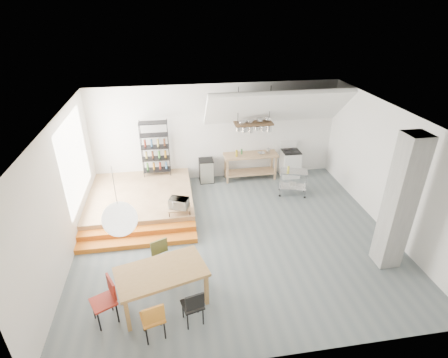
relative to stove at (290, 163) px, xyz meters
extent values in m
plane|color=slate|center=(-2.50, -3.16, -0.48)|extent=(8.00, 8.00, 0.00)
cube|color=silver|center=(-2.50, 0.34, 1.12)|extent=(8.00, 0.04, 3.20)
cube|color=silver|center=(-6.50, -3.16, 1.12)|extent=(0.04, 7.00, 3.20)
cube|color=silver|center=(1.50, -3.16, 1.12)|extent=(0.04, 7.00, 3.20)
cube|color=white|center=(-2.50, -3.16, 2.72)|extent=(8.00, 7.00, 0.02)
cube|color=white|center=(-0.70, -0.26, 2.07)|extent=(4.40, 1.44, 1.32)
cube|color=white|center=(-6.48, -1.66, 1.32)|extent=(0.02, 2.50, 2.20)
cube|color=#926E49|center=(-5.00, -1.16, -0.28)|extent=(3.00, 3.00, 0.40)
cube|color=#CF6718|center=(-5.00, -3.11, -0.41)|extent=(3.00, 0.35, 0.13)
cube|color=#CF6718|center=(-5.00, -2.76, -0.35)|extent=(3.00, 0.35, 0.27)
cube|color=gray|center=(0.80, -4.66, 1.12)|extent=(0.50, 0.50, 3.20)
cube|color=#926E49|center=(-1.40, -0.01, 0.40)|extent=(1.80, 0.60, 0.06)
cube|color=#926E49|center=(-1.40, -0.01, -0.23)|extent=(1.70, 0.55, 0.04)
cube|color=#926E49|center=(-0.58, 0.21, -0.05)|extent=(0.06, 0.06, 0.86)
cube|color=#926E49|center=(-2.22, 0.21, -0.05)|extent=(0.06, 0.06, 0.86)
cube|color=#926E49|center=(-0.58, -0.23, -0.05)|extent=(0.06, 0.06, 0.86)
cube|color=#926E49|center=(-2.22, -0.23, -0.05)|extent=(0.06, 0.06, 0.86)
cube|color=white|center=(0.00, -0.01, -0.03)|extent=(0.60, 0.60, 0.90)
cube|color=black|center=(0.00, -0.01, 0.44)|extent=(0.58, 0.58, 0.03)
cube|color=white|center=(0.00, 0.27, 0.57)|extent=(0.60, 0.05, 0.25)
cylinder|color=black|center=(0.14, 0.13, 0.46)|extent=(0.18, 0.18, 0.02)
cylinder|color=black|center=(-0.14, 0.13, 0.46)|extent=(0.18, 0.18, 0.02)
cylinder|color=black|center=(0.14, -0.15, 0.46)|extent=(0.18, 0.18, 0.02)
cylinder|color=black|center=(-0.14, -0.15, 0.46)|extent=(0.18, 0.18, 0.02)
cube|color=#3E2819|center=(-1.40, -0.21, 1.57)|extent=(1.20, 0.50, 0.05)
cylinder|color=black|center=(-1.90, -0.21, 2.14)|extent=(0.02, 0.02, 1.15)
cylinder|color=black|center=(-0.90, -0.21, 2.14)|extent=(0.02, 0.02, 1.15)
cylinder|color=silver|center=(-1.90, -0.26, 1.43)|extent=(0.16, 0.16, 0.12)
cylinder|color=silver|center=(-1.70, -0.26, 1.41)|extent=(0.20, 0.20, 0.16)
cylinder|color=silver|center=(-1.50, -0.26, 1.39)|extent=(0.16, 0.16, 0.20)
cylinder|color=silver|center=(-1.30, -0.26, 1.43)|extent=(0.20, 0.20, 0.12)
cylinder|color=silver|center=(-1.10, -0.26, 1.41)|extent=(0.16, 0.16, 0.16)
cylinder|color=silver|center=(-0.90, -0.26, 1.39)|extent=(0.20, 0.20, 0.20)
cylinder|color=black|center=(-4.08, 0.22, 0.82)|extent=(0.02, 0.02, 1.80)
cylinder|color=black|center=(-4.92, 0.22, 0.82)|extent=(0.02, 0.02, 1.80)
cylinder|color=black|center=(-4.08, -0.14, 0.82)|extent=(0.02, 0.02, 1.80)
cylinder|color=black|center=(-4.92, -0.14, 0.82)|extent=(0.02, 0.02, 1.80)
cube|color=black|center=(-4.50, 0.04, 0.07)|extent=(0.88, 0.38, 0.02)
cube|color=black|center=(-4.50, 0.04, 0.47)|extent=(0.88, 0.38, 0.02)
cube|color=black|center=(-4.50, 0.04, 0.87)|extent=(0.88, 0.38, 0.02)
cube|color=black|center=(-4.50, 0.04, 1.27)|extent=(0.88, 0.38, 0.02)
cube|color=black|center=(-4.50, 0.04, 1.67)|extent=(0.88, 0.38, 0.03)
cylinder|color=#468B37|center=(-4.50, 0.04, 0.21)|extent=(0.07, 0.07, 0.24)
cylinder|color=#A46C1B|center=(-4.50, 0.04, 0.61)|extent=(0.07, 0.07, 0.24)
cylinder|color=maroon|center=(-4.50, 0.04, 1.01)|extent=(0.07, 0.07, 0.24)
cube|color=#926E49|center=(-3.90, -2.41, 0.07)|extent=(0.60, 0.40, 0.03)
cylinder|color=black|center=(-3.63, -2.24, -0.01)|extent=(0.02, 0.02, 0.13)
cylinder|color=black|center=(-4.17, -2.24, -0.01)|extent=(0.02, 0.02, 0.13)
cylinder|color=black|center=(-3.63, -2.58, -0.01)|extent=(0.02, 0.02, 0.13)
cylinder|color=black|center=(-4.17, -2.58, -0.01)|extent=(0.02, 0.02, 0.13)
sphere|color=white|center=(-4.94, -5.24, 1.72)|extent=(0.60, 0.60, 0.60)
cube|color=olive|center=(-4.36, -5.08, 0.31)|extent=(1.93, 1.40, 0.06)
cube|color=olive|center=(-3.71, -4.48, -0.10)|extent=(0.09, 0.09, 0.76)
cube|color=olive|center=(-5.22, -4.89, -0.10)|extent=(0.09, 0.09, 0.76)
cube|color=olive|center=(-3.50, -5.27, -0.10)|extent=(0.09, 0.09, 0.76)
cube|color=olive|center=(-5.00, -5.69, -0.10)|extent=(0.09, 0.09, 0.76)
cube|color=#C67821|center=(-4.54, -5.86, -0.03)|extent=(0.49, 0.49, 0.04)
cube|color=#C67821|center=(-4.49, -6.04, 0.23)|extent=(0.38, 0.14, 0.35)
cylinder|color=black|center=(-4.65, -6.06, -0.26)|extent=(0.03, 0.03, 0.44)
cylinder|color=black|center=(-4.34, -5.98, -0.26)|extent=(0.03, 0.03, 0.44)
cylinder|color=black|center=(-4.73, -5.75, -0.26)|extent=(0.03, 0.03, 0.44)
cylinder|color=black|center=(-4.42, -5.67, -0.26)|extent=(0.03, 0.03, 0.44)
cube|color=black|center=(-3.81, -5.66, -0.05)|extent=(0.46, 0.46, 0.04)
cube|color=black|center=(-3.76, -5.83, 0.18)|extent=(0.36, 0.12, 0.33)
cylinder|color=black|center=(-3.92, -5.85, -0.27)|extent=(0.03, 0.03, 0.42)
cylinder|color=black|center=(-3.62, -5.77, -0.27)|extent=(0.03, 0.03, 0.42)
cylinder|color=black|center=(-3.99, -5.55, -0.27)|extent=(0.03, 0.03, 0.42)
cylinder|color=black|center=(-3.69, -5.48, -0.27)|extent=(0.03, 0.03, 0.42)
cube|color=brown|center=(-4.34, -4.35, -0.03)|extent=(0.53, 0.53, 0.04)
cube|color=brown|center=(-4.41, -4.18, 0.22)|extent=(0.37, 0.19, 0.35)
cylinder|color=black|center=(-4.25, -4.14, -0.26)|extent=(0.03, 0.03, 0.44)
cylinder|color=black|center=(-4.55, -4.27, -0.26)|extent=(0.03, 0.03, 0.44)
cylinder|color=black|center=(-4.12, -4.43, -0.26)|extent=(0.03, 0.03, 0.44)
cylinder|color=black|center=(-4.42, -4.56, -0.26)|extent=(0.03, 0.03, 0.44)
cube|color=maroon|center=(-5.45, -5.39, 0.01)|extent=(0.58, 0.58, 0.04)
cube|color=maroon|center=(-5.28, -5.30, 0.28)|extent=(0.22, 0.39, 0.38)
cylinder|color=black|center=(-5.22, -5.47, -0.24)|extent=(0.03, 0.03, 0.48)
cylinder|color=black|center=(-5.37, -5.15, -0.24)|extent=(0.03, 0.03, 0.48)
cylinder|color=black|center=(-5.53, -5.62, -0.24)|extent=(0.03, 0.03, 0.48)
cylinder|color=black|center=(-5.68, -5.31, -0.24)|extent=(0.03, 0.03, 0.48)
cube|color=silver|center=(-0.32, -1.28, 0.32)|extent=(0.92, 0.67, 0.04)
cube|color=silver|center=(-0.32, -1.28, -0.21)|extent=(0.92, 0.67, 0.03)
cylinder|color=silver|center=(0.10, -1.20, -0.07)|extent=(0.03, 0.03, 0.78)
sphere|color=black|center=(0.10, -1.20, -0.44)|extent=(0.07, 0.07, 0.07)
cylinder|color=silver|center=(-0.63, -0.97, -0.07)|extent=(0.03, 0.03, 0.78)
sphere|color=black|center=(-0.63, -0.97, -0.44)|extent=(0.07, 0.07, 0.07)
cylinder|color=silver|center=(-0.02, -1.58, -0.07)|extent=(0.03, 0.03, 0.78)
sphere|color=black|center=(-0.02, -1.58, -0.44)|extent=(0.07, 0.07, 0.07)
cylinder|color=silver|center=(-0.75, -1.36, -0.07)|extent=(0.03, 0.03, 0.78)
sphere|color=black|center=(-0.75, -1.36, -0.44)|extent=(0.07, 0.07, 0.07)
cube|color=black|center=(-2.89, 0.04, -0.08)|extent=(0.47, 0.47, 0.79)
imported|color=beige|center=(-3.90, -2.41, 0.22)|extent=(0.58, 0.49, 0.27)
imported|color=silver|center=(-1.05, -0.06, 0.46)|extent=(0.28, 0.28, 0.06)
camera|label=1|loc=(-3.96, -10.41, 5.08)|focal=28.00mm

